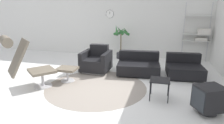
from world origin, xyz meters
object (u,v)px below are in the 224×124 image
(armchair_red, at_px, (97,62))
(shelf_unit, at_px, (200,33))
(couch_low, at_px, (138,66))
(lounge_chair, at_px, (23,58))
(couch_second, at_px, (184,69))
(ottoman, at_px, (67,71))
(potted_plant, at_px, (121,43))
(crt_television, at_px, (209,99))
(side_table, at_px, (160,82))

(armchair_red, relative_size, shelf_unit, 0.41)
(couch_low, distance_m, shelf_unit, 2.74)
(couch_low, height_order, shelf_unit, shelf_unit)
(lounge_chair, distance_m, couch_second, 4.20)
(ottoman, bearing_deg, couch_low, 32.56)
(potted_plant, bearing_deg, shelf_unit, 4.69)
(ottoman, xyz_separation_m, shelf_unit, (3.60, 2.94, 0.76))
(couch_second, bearing_deg, armchair_red, -2.93)
(ottoman, relative_size, potted_plant, 0.40)
(couch_second, xyz_separation_m, crt_television, (0.27, -2.01, 0.06))
(couch_low, distance_m, potted_plant, 1.87)
(couch_second, distance_m, shelf_unit, 2.05)
(armchair_red, xyz_separation_m, couch_low, (1.27, 0.09, -0.07))
(ottoman, bearing_deg, shelf_unit, 39.23)
(lounge_chair, height_order, ottoman, lounge_chair)
(potted_plant, bearing_deg, crt_television, -55.83)
(lounge_chair, distance_m, shelf_unit, 5.68)
(couch_low, bearing_deg, lounge_chair, 32.00)
(couch_low, bearing_deg, crt_television, 122.11)
(crt_television, bearing_deg, armchair_red, 28.50)
(armchair_red, relative_size, couch_low, 0.65)
(side_table, bearing_deg, potted_plant, 115.81)
(lounge_chair, relative_size, armchair_red, 1.56)
(potted_plant, bearing_deg, couch_second, -35.88)
(couch_second, relative_size, shelf_unit, 0.51)
(couch_low, xyz_separation_m, side_table, (0.65, -1.56, 0.16))
(armchair_red, height_order, couch_second, armchair_red)
(ottoman, distance_m, shelf_unit, 4.71)
(armchair_red, bearing_deg, potted_plant, -102.45)
(lounge_chair, height_order, crt_television, lounge_chair)
(crt_television, height_order, potted_plant, potted_plant)
(lounge_chair, distance_m, ottoman, 1.15)
(crt_television, bearing_deg, couch_second, -20.24)
(armchair_red, relative_size, side_table, 1.93)
(crt_television, relative_size, shelf_unit, 0.30)
(crt_television, bearing_deg, ottoman, 47.47)
(lounge_chair, xyz_separation_m, ottoman, (0.68, 0.78, -0.50))
(couch_low, bearing_deg, ottoman, 26.53)
(couch_low, xyz_separation_m, couch_second, (1.28, 0.05, 0.00))
(crt_television, bearing_deg, lounge_chair, 60.99)
(lounge_chair, bearing_deg, armchair_red, 98.51)
(lounge_chair, height_order, shelf_unit, shelf_unit)
(armchair_red, distance_m, couch_second, 2.55)
(side_table, relative_size, shelf_unit, 0.21)
(armchair_red, bearing_deg, couch_second, -176.52)
(lounge_chair, bearing_deg, side_table, 47.03)
(ottoman, xyz_separation_m, potted_plant, (0.85, 2.72, 0.33))
(armchair_red, xyz_separation_m, potted_plant, (0.39, 1.70, 0.32))
(side_table, xyz_separation_m, crt_television, (0.89, -0.41, -0.10))
(armchair_red, distance_m, potted_plant, 1.77)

